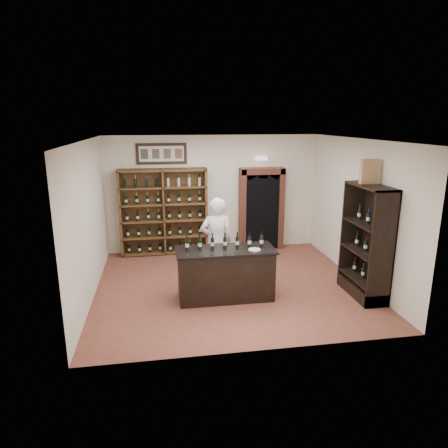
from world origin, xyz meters
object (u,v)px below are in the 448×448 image
at_px(wine_shelf, 164,212).
at_px(wine_crate, 369,171).
at_px(shopkeeper, 217,242).
at_px(counter_bottle_0, 187,244).
at_px(tasting_counter, 226,274).
at_px(side_cabinet, 366,259).

xyz_separation_m(wine_shelf, wine_crate, (3.81, -3.07, 1.33)).
distance_m(wine_shelf, shopkeeper, 2.45).
bearing_deg(wine_shelf, counter_bottle_0, -82.42).
bearing_deg(shopkeeper, tasting_counter, 91.36).
distance_m(side_cabinet, wine_crate, 1.68).
bearing_deg(shopkeeper, counter_bottle_0, 40.36).
bearing_deg(counter_bottle_0, side_cabinet, -6.27).
distance_m(counter_bottle_0, shopkeeper, 0.93).
bearing_deg(side_cabinet, counter_bottle_0, 173.73).
xyz_separation_m(wine_shelf, shopkeeper, (1.03, -2.22, -0.17)).
height_order(tasting_counter, wine_crate, wine_crate).
bearing_deg(side_cabinet, tasting_counter, 173.72).
relative_size(wine_shelf, counter_bottle_0, 7.33).
bearing_deg(wine_crate, side_cabinet, -79.21).
relative_size(counter_bottle_0, side_cabinet, 0.14).
xyz_separation_m(wine_shelf, tasting_counter, (1.10, -2.93, -0.61)).
xyz_separation_m(wine_shelf, counter_bottle_0, (0.38, -2.85, 0.01)).
height_order(wine_shelf, tasting_counter, wine_shelf).
relative_size(wine_shelf, wine_crate, 4.78).
xyz_separation_m(tasting_counter, side_cabinet, (2.72, -0.30, 0.26)).
height_order(side_cabinet, wine_crate, wine_crate).
distance_m(counter_bottle_0, wine_crate, 3.68).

